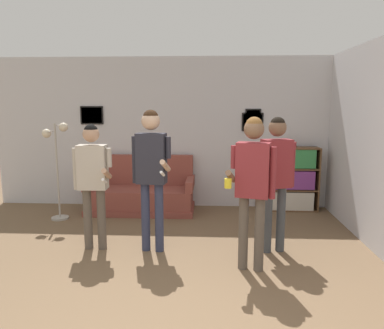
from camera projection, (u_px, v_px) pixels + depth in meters
name	position (u px, v px, depth m)	size (l,w,h in m)	color
wall_back	(192.00, 133.00, 6.78)	(7.26, 0.08, 2.70)	silver
wall_right	(382.00, 147.00, 4.63)	(0.06, 6.45, 2.70)	silver
couch	(141.00, 194.00, 6.59)	(1.85, 0.80, 0.96)	brown
bookshelf	(291.00, 179.00, 6.60)	(0.92, 0.30, 1.13)	brown
floor_lamp	(57.00, 158.00, 6.00)	(0.42, 0.28, 1.58)	#ADA89E
person_player_foreground_left	(93.00, 174.00, 4.75)	(0.50, 0.44, 1.63)	brown
person_player_foreground_center	(151.00, 164.00, 4.66)	(0.50, 0.51, 1.81)	#2D334C
person_watcher_holding_cup	(253.00, 177.00, 4.11)	(0.56, 0.40, 1.74)	brown
person_spectator_near_bookshelf	(276.00, 170.00, 4.64)	(0.48, 0.29, 1.72)	#3D4247
drinking_cup	(294.00, 145.00, 6.50)	(0.09, 0.09, 0.09)	red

